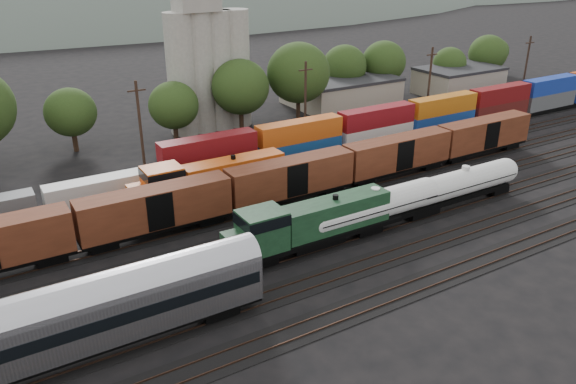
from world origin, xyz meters
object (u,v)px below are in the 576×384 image
passenger_coach (78,316)px  grain_silo (207,57)px  orange_locomotive (206,180)px  green_locomotive (306,224)px  tank_car_a (374,207)px

passenger_coach → grain_silo: (29.89, 46.00, 7.60)m
orange_locomotive → grain_silo: grain_silo is taller
orange_locomotive → green_locomotive: bearing=-76.9°
orange_locomotive → grain_silo: size_ratio=0.68×
passenger_coach → orange_locomotive: size_ratio=1.33×
green_locomotive → tank_car_a: green_locomotive is taller
passenger_coach → grain_silo: bearing=57.0°
green_locomotive → tank_car_a: 8.12m
grain_silo → tank_car_a: bearing=-90.5°
passenger_coach → orange_locomotive: (17.93, 20.00, -0.85)m
tank_car_a → passenger_coach: size_ratio=0.64×
green_locomotive → passenger_coach: bearing=-166.9°
tank_car_a → orange_locomotive: (-11.60, 15.00, 0.17)m
green_locomotive → grain_silo: size_ratio=0.65×
tank_car_a → grain_silo: size_ratio=0.58×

